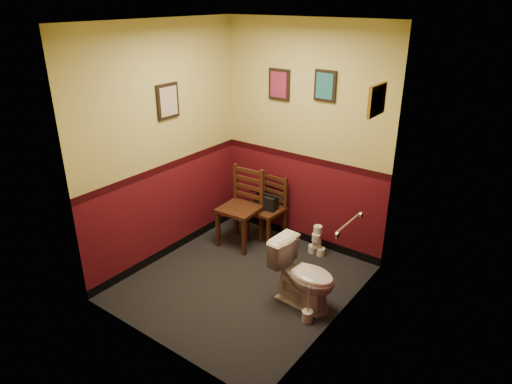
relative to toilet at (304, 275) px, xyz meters
The scene contains 17 objects.
floor 0.80m from the toilet, behind, with size 2.20×2.40×0.00m, color black.
ceiling 2.47m from the toilet, behind, with size 2.20×2.40×0.00m, color silver.
wall_back 1.67m from the toilet, 122.70° to the left, with size 2.20×2.70×0.00m, color #520E17.
wall_front 1.78m from the toilet, 119.39° to the right, with size 2.20×2.70×0.00m, color #520E17.
wall_left 2.08m from the toilet, behind, with size 2.40×2.70×0.00m, color #520E17.
wall_right 1.08m from the toilet, 11.66° to the right, with size 2.40×2.70×0.00m, color #520E17.
grab_bar 0.73m from the toilet, 26.16° to the left, with size 0.05×0.56×0.06m.
framed_print_back_a 2.23m from the toilet, 134.18° to the left, with size 0.28×0.04×0.36m.
framed_print_back_b 2.05m from the toilet, 113.11° to the left, with size 0.26×0.04×0.34m.
framed_print_left 2.35m from the toilet, behind, with size 0.04×0.30×0.38m.
framed_print_right 1.83m from the toilet, 55.43° to the left, with size 0.04×0.34×0.28m.
toilet is the anchor object (origin of this frame).
toilet_brush 0.39m from the toilet, 49.15° to the right, with size 0.11×0.11×0.39m.
chair_left 1.42m from the toilet, 153.95° to the left, with size 0.48×0.48×0.98m.
chair_right 1.40m from the toilet, 139.80° to the left, with size 0.41×0.41×0.85m.
handbag 1.39m from the toilet, 141.06° to the left, with size 0.29×0.16×0.21m.
tp_stack 1.02m from the toilet, 111.47° to the left, with size 0.22×0.13×0.38m.
Camera 1 is at (2.62, -3.30, 2.92)m, focal length 32.00 mm.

